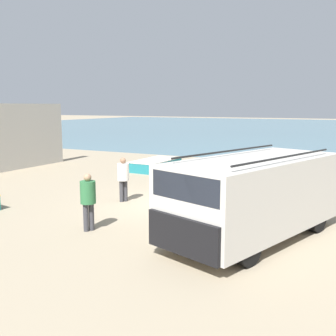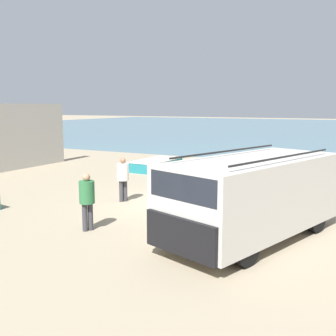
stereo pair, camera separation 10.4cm
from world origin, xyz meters
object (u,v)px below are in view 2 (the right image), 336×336
at_px(fishing_rowboat_1, 157,164).
at_px(fishing_rowboat_2, 303,177).
at_px(fisherman_0, 87,197).
at_px(fisherman_1, 123,175).
at_px(parked_van, 253,194).

xyz_separation_m(fishing_rowboat_1, fishing_rowboat_2, (7.66, -0.60, 0.05)).
bearing_deg(fisherman_0, fisherman_1, -43.53).
height_order(fishing_rowboat_1, fisherman_0, fisherman_0).
bearing_deg(fisherman_1, parked_van, 11.48).
relative_size(parked_van, fisherman_0, 3.62).
distance_m(parked_van, fisherman_1, 5.48).
distance_m(fishing_rowboat_1, fisherman_1, 7.36).
relative_size(parked_van, fishing_rowboat_2, 1.11).
xyz_separation_m(fisherman_0, fisherman_1, (-1.01, 3.24, -0.00)).
distance_m(fisherman_0, fisherman_1, 3.39).
xyz_separation_m(parked_van, fishing_rowboat_2, (0.02, 8.08, -0.84)).
bearing_deg(fishing_rowboat_2, parked_van, -156.96).
bearing_deg(parked_van, fisherman_0, -52.53).
bearing_deg(fisherman_1, fisherman_0, -42.27).
height_order(fishing_rowboat_2, fisherman_0, fisherman_0).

